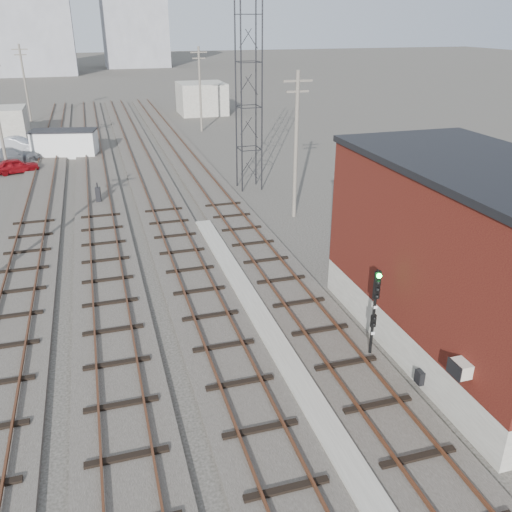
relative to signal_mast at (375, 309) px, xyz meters
name	(u,v)px	position (x,y,z in m)	size (l,w,h in m)	color
ground	(142,131)	(-3.70, 47.81, -2.09)	(320.00, 320.00, 0.00)	#282621
track_right	(200,176)	(-1.20, 26.81, -1.99)	(3.20, 90.00, 0.39)	#332D28
track_mid_right	(150,180)	(-5.20, 26.81, -1.99)	(3.20, 90.00, 0.39)	#332D28
track_mid_left	(97,184)	(-9.20, 26.81, -1.99)	(3.20, 90.00, 0.39)	#332D28
track_left	(42,188)	(-13.20, 26.81, -1.99)	(3.20, 90.00, 0.39)	#332D28
platform_curb	(275,343)	(-3.20, 1.81, -1.96)	(0.90, 28.00, 0.26)	gray
brick_building	(474,260)	(3.80, -0.20, 1.54)	(6.54, 12.20, 7.22)	gray
lattice_tower	(249,84)	(1.80, 22.81, 5.41)	(1.60, 1.60, 15.00)	black
utility_pole_left_c	(25,81)	(-16.20, 57.81, 2.70)	(1.80, 0.24, 9.00)	#595147
utility_pole_right_a	(296,142)	(2.80, 15.81, 2.70)	(1.80, 0.24, 9.00)	#595147
utility_pole_right_b	(200,87)	(2.80, 45.81, 2.70)	(1.80, 0.24, 9.00)	#595147
apartment_left	(16,2)	(-21.70, 122.81, 12.91)	(22.00, 14.00, 30.00)	gray
apartment_right	(133,13)	(4.30, 137.81, 10.91)	(16.00, 12.00, 26.00)	gray
shed_right	(202,98)	(5.30, 57.81, -0.09)	(6.00, 6.00, 4.00)	gray
signal_mast	(375,309)	(0.00, 0.00, 0.00)	(0.40, 0.40, 3.66)	gray
switch_stand	(98,195)	(-9.21, 22.00, -1.42)	(0.37, 0.37, 1.42)	black
site_trailer	(65,143)	(-11.66, 37.38, -0.86)	(6.20, 3.64, 2.45)	silver
car_red	(16,166)	(-15.47, 32.43, -1.48)	(1.44, 3.59, 1.22)	maroon
car_silver	(17,145)	(-16.06, 40.23, -1.35)	(1.58, 4.53, 1.49)	#A0A2A8
car_grey	(11,156)	(-16.16, 35.97, -1.40)	(1.93, 4.75, 1.38)	slate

